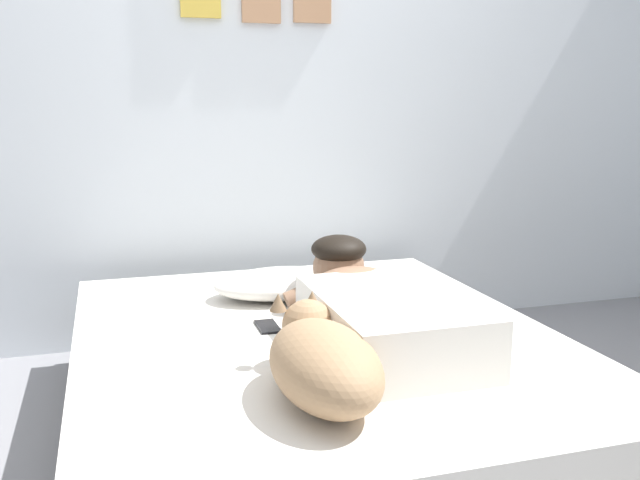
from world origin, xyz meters
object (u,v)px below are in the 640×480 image
(pillow, at_px, (281,283))
(dog, at_px, (322,360))
(coffee_cup, at_px, (354,292))
(cell_phone, at_px, (268,327))
(bed, at_px, (316,386))
(person_lying, at_px, (375,307))

(pillow, relative_size, dog, 0.90)
(coffee_cup, xyz_separation_m, cell_phone, (-0.38, -0.20, -0.03))
(bed, bearing_deg, dog, -104.94)
(pillow, height_order, dog, dog)
(person_lying, xyz_separation_m, cell_phone, (-0.30, 0.21, -0.10))
(dog, height_order, coffee_cup, dog)
(person_lying, height_order, cell_phone, person_lying)
(bed, relative_size, person_lying, 2.07)
(pillow, height_order, coffee_cup, pillow)
(bed, xyz_separation_m, pillow, (-0.01, 0.45, 0.24))
(cell_phone, bearing_deg, coffee_cup, 28.25)
(dog, xyz_separation_m, cell_phone, (-0.01, 0.59, -0.10))
(person_lying, height_order, dog, person_lying)
(bed, bearing_deg, person_lying, -34.22)
(person_lying, relative_size, coffee_cup, 7.36)
(coffee_cup, bearing_deg, person_lying, -100.65)
(bed, height_order, coffee_cup, coffee_cup)
(dog, xyz_separation_m, coffee_cup, (0.37, 0.80, -0.07))
(person_lying, xyz_separation_m, coffee_cup, (0.08, 0.41, -0.07))
(bed, bearing_deg, coffee_cup, 51.76)
(bed, height_order, pillow, pillow)
(bed, distance_m, coffee_cup, 0.45)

